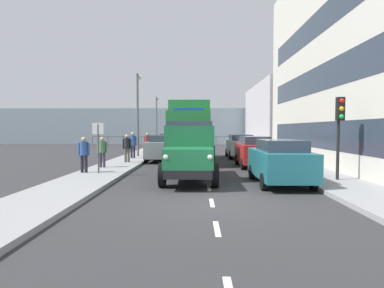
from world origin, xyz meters
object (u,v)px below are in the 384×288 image
at_px(car_silver_kerbside_2, 240,146).
at_px(lamp_post_far, 157,116).
at_px(pedestrian_couple_b, 148,142).
at_px(pedestrian_couple_a, 84,152).
at_px(pedestrian_with_bag, 102,150).
at_px(pedestrian_near_railing, 133,143).
at_px(truck_vintage_green, 190,153).
at_px(car_teal_kerbside_near, 280,161).
at_px(lamp_post_promenade, 138,107).
at_px(car_maroon_oppositeside_1, 170,143).
at_px(street_sign, 98,139).
at_px(traffic_light_near, 340,120).
at_px(lorry_cargo_green, 190,130).
at_px(car_grey_oppositeside_0, 162,148).
at_px(car_red_kerbside_1, 254,151).
at_px(pedestrian_strolling, 127,146).

bearing_deg(car_silver_kerbside_2, lamp_post_far, -58.88).
bearing_deg(lamp_post_far, pedestrian_couple_b, 93.92).
height_order(pedestrian_couple_a, pedestrian_with_bag, pedestrian_couple_a).
bearing_deg(pedestrian_near_railing, pedestrian_with_bag, 84.51).
distance_m(truck_vintage_green, car_teal_kerbside_near, 3.55).
xyz_separation_m(car_silver_kerbside_2, pedestrian_with_bag, (8.07, 7.50, 0.17)).
bearing_deg(lamp_post_far, lamp_post_promenade, 90.99).
distance_m(car_teal_kerbside_near, car_maroon_oppositeside_1, 16.39).
relative_size(truck_vintage_green, pedestrian_with_bag, 3.59).
xyz_separation_m(truck_vintage_green, street_sign, (4.11, -1.35, 0.50)).
bearing_deg(lamp_post_far, traffic_light_near, 112.42).
bearing_deg(car_silver_kerbside_2, car_maroon_oppositeside_1, -34.00).
height_order(traffic_light_near, street_sign, traffic_light_near).
height_order(lamp_post_promenade, street_sign, lamp_post_promenade).
bearing_deg(car_teal_kerbside_near, traffic_light_near, -175.70).
distance_m(lorry_cargo_green, pedestrian_couple_a, 8.22).
relative_size(lamp_post_far, street_sign, 2.48).
bearing_deg(car_maroon_oppositeside_1, pedestrian_couple_b, 69.22).
bearing_deg(lorry_cargo_green, pedestrian_couple_b, -42.10).
bearing_deg(pedestrian_near_railing, lamp_post_promenade, -90.96).
xyz_separation_m(pedestrian_near_railing, traffic_light_near, (-9.87, 9.49, 1.27)).
bearing_deg(car_grey_oppositeside_0, car_teal_kerbside_near, 121.25).
xyz_separation_m(car_teal_kerbside_near, lamp_post_far, (7.74, -24.56, 2.64)).
xyz_separation_m(lorry_cargo_green, pedestrian_with_bag, (4.41, 4.68, -1.01)).
bearing_deg(car_red_kerbside_1, pedestrian_couple_b, -41.18).
distance_m(car_grey_oppositeside_0, traffic_light_near, 11.92).
bearing_deg(pedestrian_strolling, traffic_light_near, 145.31).
height_order(pedestrian_with_bag, traffic_light_near, traffic_light_near).
distance_m(car_teal_kerbside_near, lamp_post_promenade, 14.10).
height_order(pedestrian_couple_a, lamp_post_far, lamp_post_far).
bearing_deg(car_teal_kerbside_near, pedestrian_strolling, -43.07).
bearing_deg(street_sign, car_maroon_oppositeside_1, -98.84).
relative_size(car_maroon_oppositeside_1, pedestrian_strolling, 2.56).
height_order(pedestrian_with_bag, pedestrian_strolling, pedestrian_strolling).
distance_m(truck_vintage_green, pedestrian_with_bag, 5.84).
height_order(pedestrian_with_bag, street_sign, street_sign).
distance_m(car_grey_oppositeside_0, lamp_post_far, 15.90).
xyz_separation_m(truck_vintage_green, lamp_post_far, (4.26, -23.93, 2.36)).
distance_m(pedestrian_couple_a, lamp_post_promenade, 9.77).
bearing_deg(car_teal_kerbside_near, pedestrian_near_railing, -52.02).
relative_size(truck_vintage_green, car_teal_kerbside_near, 1.37).
bearing_deg(lamp_post_promenade, pedestrian_with_bag, 85.69).
bearing_deg(pedestrian_couple_b, pedestrian_near_railing, 72.41).
height_order(truck_vintage_green, car_red_kerbside_1, truck_vintage_green).
height_order(pedestrian_strolling, pedestrian_couple_b, pedestrian_couple_b).
distance_m(car_teal_kerbside_near, car_red_kerbside_1, 5.81).
bearing_deg(lamp_post_far, pedestrian_with_bag, 89.07).
height_order(car_red_kerbside_1, pedestrian_with_bag, same).
bearing_deg(street_sign, car_teal_kerbside_near, 165.43).
xyz_separation_m(lorry_cargo_green, car_maroon_oppositeside_1, (1.83, -6.52, -1.18)).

